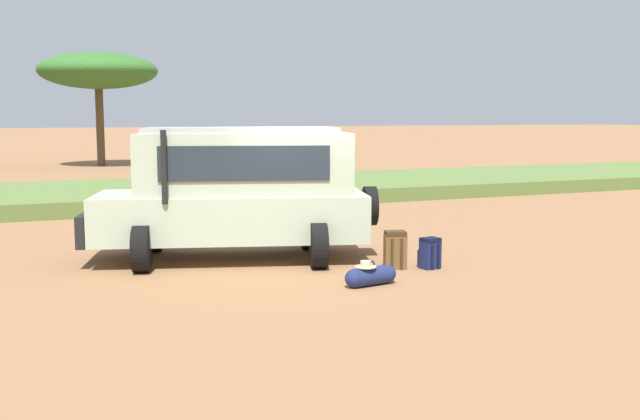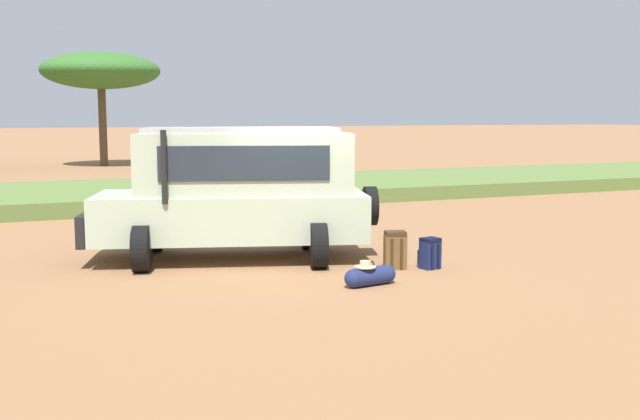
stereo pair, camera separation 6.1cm
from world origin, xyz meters
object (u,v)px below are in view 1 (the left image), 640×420
safari_vehicle (237,190)px  backpack_beside_front_wheel (395,250)px  duffel_bag_low_black_case (370,276)px  acacia_tree_centre_back (98,71)px  backpack_cluster_center (430,254)px

safari_vehicle → backpack_beside_front_wheel: (2.27, -1.89, -0.97)m
duffel_bag_low_black_case → acacia_tree_centre_back: bearing=90.3°
duffel_bag_low_black_case → acacia_tree_centre_back: (-0.16, 30.56, 4.78)m
backpack_beside_front_wheel → acacia_tree_centre_back: 29.94m
backpack_cluster_center → duffel_bag_low_black_case: (-1.55, -0.76, -0.11)m
backpack_cluster_center → acacia_tree_centre_back: bearing=93.3°
backpack_cluster_center → acacia_tree_centre_back: acacia_tree_centre_back is taller
backpack_cluster_center → duffel_bag_low_black_case: bearing=-153.9°
duffel_bag_low_black_case → backpack_beside_front_wheel: bearing=45.2°
backpack_beside_front_wheel → backpack_cluster_center: 0.61m
safari_vehicle → acacia_tree_centre_back: (1.11, 27.66, 3.65)m
backpack_beside_front_wheel → backpack_cluster_center: backpack_beside_front_wheel is taller
safari_vehicle → duffel_bag_low_black_case: 3.36m
duffel_bag_low_black_case → backpack_cluster_center: bearing=26.1°
safari_vehicle → duffel_bag_low_black_case: (1.27, -2.90, -1.14)m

